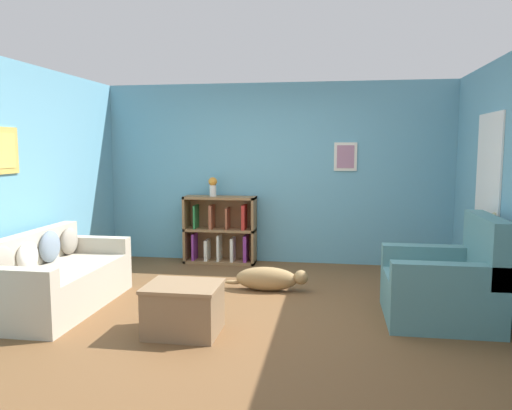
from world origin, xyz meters
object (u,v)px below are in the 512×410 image
couch (55,279)px  coffee_table (184,307)px  recliner_chair (446,285)px  vase (213,185)px  dog (269,279)px  bookshelf (221,231)px

couch → coffee_table: (1.55, -0.49, -0.07)m
recliner_chair → coffee_table: recliner_chair is taller
recliner_chair → vase: (-2.83, 2.06, 0.78)m
couch → coffee_table: couch is taller
dog → coffee_table: bearing=-112.0°
couch → bookshelf: bearing=61.7°
couch → dog: bearing=24.6°
vase → couch: bearing=-116.4°
coffee_table → dog: size_ratio=0.66×
bookshelf → vase: vase is taller
bookshelf → recliner_chair: 3.43m
vase → dog: bearing=-53.0°
recliner_chair → bookshelf: bearing=142.6°
couch → recliner_chair: 3.98m
coffee_table → recliner_chair: bearing=16.7°
bookshelf → coffee_table: (0.29, -2.81, -0.22)m
coffee_table → bookshelf: bearing=96.0°
couch → bookshelf: 2.64m
bookshelf → vase: 0.68m
bookshelf → dog: (0.89, -1.35, -0.32)m
couch → vase: bearing=63.6°
couch → recliner_chair: bearing=3.5°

